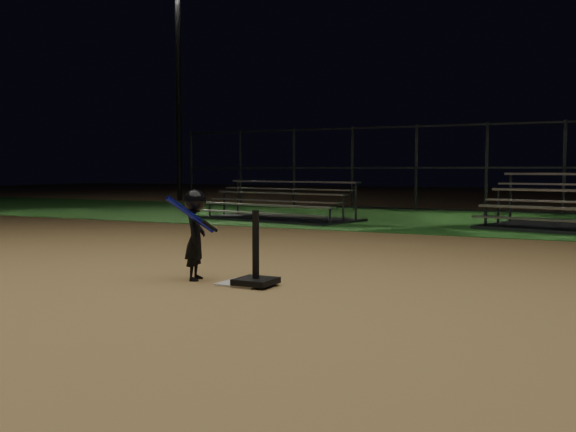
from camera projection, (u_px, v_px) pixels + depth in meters
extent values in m
plane|color=#A27F49|center=(244.00, 284.00, 6.83)|extent=(80.00, 80.00, 0.00)
cube|color=#1F531A|center=(461.00, 220.00, 15.69)|extent=(60.00, 8.00, 0.01)
cube|color=beige|center=(244.00, 283.00, 6.83)|extent=(0.45, 0.45, 0.02)
cube|color=black|center=(256.00, 281.00, 6.71)|extent=(0.38, 0.38, 0.06)
cylinder|color=black|center=(256.00, 244.00, 6.68)|extent=(0.07, 0.07, 0.70)
imported|color=black|center=(195.00, 240.00, 7.07)|extent=(0.31, 0.37, 0.88)
sphere|color=black|center=(195.00, 200.00, 7.04)|extent=(0.24, 0.24, 0.24)
cylinder|color=#171FCA|center=(191.00, 214.00, 6.90)|extent=(0.31, 0.52, 0.41)
cylinder|color=black|center=(210.00, 226.00, 6.94)|extent=(0.12, 0.18, 0.14)
cube|color=silver|center=(265.00, 205.00, 15.20)|extent=(3.74, 0.91, 0.04)
cube|color=silver|center=(258.00, 213.00, 15.00)|extent=(3.74, 0.91, 0.03)
cube|color=silver|center=(279.00, 193.00, 15.59)|extent=(3.74, 0.91, 0.04)
cube|color=silver|center=(272.00, 201.00, 15.39)|extent=(3.74, 0.91, 0.03)
cube|color=silver|center=(293.00, 182.00, 15.98)|extent=(3.74, 0.91, 0.04)
cube|color=silver|center=(286.00, 189.00, 15.78)|extent=(3.74, 0.91, 0.03)
cube|color=#38383D|center=(279.00, 219.00, 15.63)|extent=(4.03, 2.49, 0.06)
cube|color=#38383D|center=(486.00, 211.00, 18.34)|extent=(20.00, 0.05, 0.05)
cube|color=#38383D|center=(487.00, 168.00, 18.26)|extent=(20.00, 0.05, 0.05)
cube|color=#38383D|center=(487.00, 124.00, 18.18)|extent=(20.00, 0.05, 0.05)
cylinder|color=#38383D|center=(191.00, 168.00, 22.85)|extent=(0.08, 0.08, 2.50)
cylinder|color=#38383D|center=(322.00, 168.00, 20.55)|extent=(0.08, 0.08, 2.50)
cylinder|color=#38383D|center=(487.00, 168.00, 18.26)|extent=(0.08, 0.08, 2.50)
cylinder|color=#2D2D30|center=(179.00, 97.00, 25.34)|extent=(0.20, 0.20, 8.00)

